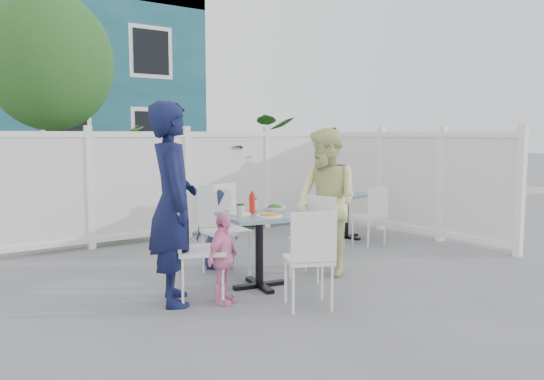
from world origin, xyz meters
TOP-DOWN VIEW (x-y plane):
  - ground at (0.00, 0.00)m, footprint 80.00×80.00m
  - near_sidewalk at (0.00, 3.80)m, footprint 24.00×2.60m
  - street at (0.00, 7.50)m, footprint 24.00×5.00m
  - far_sidewalk at (0.00, 10.60)m, footprint 24.00×1.60m
  - building at (-0.50, 14.00)m, footprint 11.00×6.00m
  - fence_back at (0.10, 2.40)m, footprint 5.86×0.08m
  - fence_right at (3.00, 0.60)m, footprint 0.08×3.66m
  - tree at (-1.60, 3.30)m, footprint 1.80×1.62m
  - utility_cabinet at (-2.11, 4.00)m, footprint 0.71×0.54m
  - potted_shrub_a at (-0.68, 3.10)m, footprint 1.31×1.31m
  - potted_shrub_b at (1.47, 3.00)m, footprint 1.88×1.69m
  - main_table at (-0.48, -0.45)m, footprint 0.83×0.83m
  - spare_table at (2.02, 0.96)m, footprint 0.72×0.72m
  - chair_left at (-1.25, -0.46)m, footprint 0.57×0.58m
  - chair_right at (0.26, -0.44)m, footprint 0.50×0.51m
  - chair_back at (-0.50, 0.28)m, footprint 0.47×0.46m
  - chair_near at (-0.50, -1.29)m, footprint 0.53×0.53m
  - chair_spare at (1.95, 0.34)m, footprint 0.38×0.37m
  - man at (-1.40, -0.40)m, footprint 0.64×0.78m
  - woman at (0.43, -0.43)m, footprint 0.62×0.79m
  - boy at (-0.45, 0.49)m, footprint 0.57×0.49m
  - toddler at (-1.05, -0.70)m, footprint 0.53×0.44m
  - plate_main at (-0.49, -0.63)m, footprint 0.25×0.25m
  - plate_side at (-0.65, -0.34)m, footprint 0.22×0.22m
  - salad_bowl at (-0.26, -0.40)m, footprint 0.22×0.22m
  - coffee_cup_a at (-0.72, -0.47)m, footprint 0.08×0.08m
  - coffee_cup_b at (-0.41, -0.21)m, footprint 0.08×0.08m
  - ketchup_bottle at (-0.52, -0.38)m, footprint 0.06×0.06m
  - salt_shaker at (-0.58, -0.18)m, footprint 0.03×0.03m
  - pepper_shaker at (-0.53, -0.18)m, footprint 0.03×0.03m

SIDE VIEW (x-z plane):
  - ground at x=0.00m, z-range 0.00..0.00m
  - street at x=0.00m, z-range 0.00..0.01m
  - near_sidewalk at x=0.00m, z-range 0.00..0.01m
  - far_sidewalk at x=0.00m, z-range 0.00..0.01m
  - toddler at x=-1.05m, z-range 0.00..0.85m
  - chair_spare at x=1.95m, z-range 0.07..0.90m
  - boy at x=-0.45m, z-range 0.00..1.00m
  - chair_right at x=0.26m, z-range 0.07..0.96m
  - chair_near at x=-0.50m, z-range 0.07..0.97m
  - spare_table at x=2.02m, z-range 0.19..0.86m
  - chair_left at x=-1.25m, z-range 0.08..1.06m
  - chair_back at x=-0.50m, z-range 0.08..1.08m
  - main_table at x=-0.48m, z-range 0.21..0.96m
  - utility_cabinet at x=-2.11m, z-range 0.00..1.23m
  - plate_side at x=-0.65m, z-range 0.75..0.77m
  - plate_main at x=-0.49m, z-range 0.75..0.77m
  - salad_bowl at x=-0.26m, z-range 0.75..0.81m
  - fence_right at x=3.00m, z-range -0.02..1.58m
  - fence_back at x=0.10m, z-range -0.02..1.58m
  - pepper_shaker at x=-0.53m, z-range 0.75..0.82m
  - salt_shaker at x=-0.58m, z-range 0.75..0.83m
  - coffee_cup_a at x=-0.72m, z-range 0.75..0.87m
  - coffee_cup_b at x=-0.41m, z-range 0.75..0.88m
  - woman at x=0.43m, z-range 0.00..1.63m
  - potted_shrub_a at x=-0.68m, z-range 0.00..1.70m
  - ketchup_bottle at x=-0.52m, z-range 0.75..0.95m
  - man at x=-1.40m, z-range 0.00..1.86m
  - potted_shrub_b at x=1.47m, z-range 0.00..1.88m
  - tree at x=-1.60m, z-range 0.80..4.39m
  - building at x=-0.50m, z-range 0.00..6.00m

